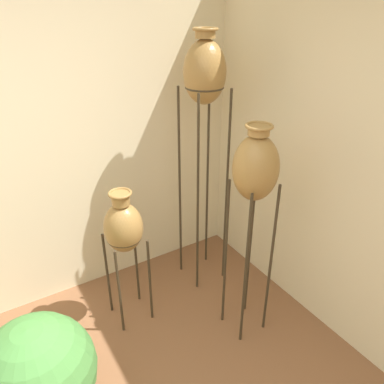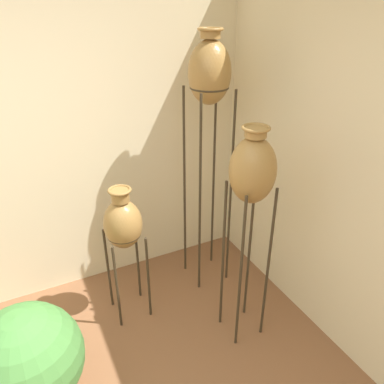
{
  "view_description": "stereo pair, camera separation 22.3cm",
  "coord_description": "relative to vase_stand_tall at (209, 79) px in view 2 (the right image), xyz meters",
  "views": [
    {
      "loc": [
        0.08,
        -0.63,
        2.29
      ],
      "look_at": [
        1.35,
        1.41,
        1.05
      ],
      "focal_mm": 35.0,
      "sensor_mm": 36.0,
      "label": 1
    },
    {
      "loc": [
        0.28,
        -0.74,
        2.29
      ],
      "look_at": [
        1.35,
        1.41,
        1.05
      ],
      "focal_mm": 35.0,
      "sensor_mm": 36.0,
      "label": 2
    }
  ],
  "objects": [
    {
      "name": "vase_stand_tall",
      "position": [
        0.0,
        0.0,
        0.0
      ],
      "size": [
        0.31,
        0.31,
        2.12
      ],
      "color": "#382D1E",
      "rests_on": "ground_plane"
    },
    {
      "name": "vase_stand_medium",
      "position": [
        -0.07,
        -0.69,
        -0.46
      ],
      "size": [
        0.3,
        0.3,
        1.63
      ],
      "color": "#382D1E",
      "rests_on": "ground_plane"
    },
    {
      "name": "vase_stand_short",
      "position": [
        -0.77,
        -0.13,
        -0.95
      ],
      "size": [
        0.28,
        0.28,
        1.12
      ],
      "color": "#382D1E",
      "rests_on": "ground_plane"
    },
    {
      "name": "potted_plant",
      "position": [
        -1.54,
        -0.71,
        -1.35
      ],
      "size": [
        0.64,
        0.64,
        0.79
      ],
      "color": "olive",
      "rests_on": "ground_plane"
    }
  ]
}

